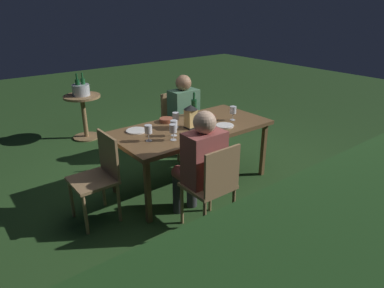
{
  "coord_description": "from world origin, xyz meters",
  "views": [
    {
      "loc": [
        2.26,
        2.9,
        2.03
      ],
      "look_at": [
        0.0,
        0.0,
        0.51
      ],
      "focal_mm": 32.15,
      "sensor_mm": 36.0,
      "label": 1
    }
  ],
  "objects_px": {
    "green_bottle_on_table": "(194,107)",
    "wine_glass_d": "(148,130)",
    "plate_b": "(225,126)",
    "bowl_salad": "(206,133)",
    "dining_table": "(192,131)",
    "wine_glass_b": "(174,125)",
    "chair_side_right_b": "(213,184)",
    "plate_a": "(137,131)",
    "person_in_green": "(187,114)",
    "bowl_olives": "(167,120)",
    "side_table": "(83,110)",
    "wine_glass_a": "(176,117)",
    "person_in_rust": "(200,162)",
    "lantern_centerpiece": "(191,115)",
    "wine_glass_c": "(173,129)",
    "chair_side_left_a": "(178,121)",
    "bowl_bread": "(211,117)",
    "wine_glass_e": "(233,111)",
    "ice_bucket": "(81,89)",
    "chair_head_far": "(99,174)"
  },
  "relations": [
    {
      "from": "green_bottle_on_table",
      "to": "wine_glass_d",
      "type": "bearing_deg",
      "value": 23.46
    },
    {
      "from": "plate_b",
      "to": "bowl_salad",
      "type": "relative_size",
      "value": 1.51
    },
    {
      "from": "dining_table",
      "to": "wine_glass_b",
      "type": "distance_m",
      "value": 0.39
    },
    {
      "from": "chair_side_right_b",
      "to": "wine_glass_b",
      "type": "distance_m",
      "value": 0.8
    },
    {
      "from": "plate_a",
      "to": "plate_b",
      "type": "bearing_deg",
      "value": 151.88
    },
    {
      "from": "person_in_green",
      "to": "bowl_olives",
      "type": "height_order",
      "value": "person_in_green"
    },
    {
      "from": "wine_glass_b",
      "to": "side_table",
      "type": "height_order",
      "value": "wine_glass_b"
    },
    {
      "from": "green_bottle_on_table",
      "to": "wine_glass_a",
      "type": "xyz_separation_m",
      "value": [
        0.43,
        0.21,
        0.01
      ]
    },
    {
      "from": "person_in_rust",
      "to": "wine_glass_b",
      "type": "distance_m",
      "value": 0.57
    },
    {
      "from": "person_in_green",
      "to": "bowl_olives",
      "type": "bearing_deg",
      "value": 31.19
    },
    {
      "from": "lantern_centerpiece",
      "to": "wine_glass_c",
      "type": "xyz_separation_m",
      "value": [
        0.37,
        0.18,
        -0.03
      ]
    },
    {
      "from": "person_in_rust",
      "to": "wine_glass_a",
      "type": "distance_m",
      "value": 0.8
    },
    {
      "from": "side_table",
      "to": "bowl_olives",
      "type": "bearing_deg",
      "value": 98.23
    },
    {
      "from": "green_bottle_on_table",
      "to": "wine_glass_b",
      "type": "height_order",
      "value": "green_bottle_on_table"
    },
    {
      "from": "dining_table",
      "to": "side_table",
      "type": "bearing_deg",
      "value": -79.38
    },
    {
      "from": "chair_side_left_a",
      "to": "lantern_centerpiece",
      "type": "xyz_separation_m",
      "value": [
        0.45,
        0.86,
        0.39
      ]
    },
    {
      "from": "person_in_rust",
      "to": "bowl_bread",
      "type": "bearing_deg",
      "value": -136.69
    },
    {
      "from": "wine_glass_a",
      "to": "plate_a",
      "type": "height_order",
      "value": "wine_glass_a"
    },
    {
      "from": "wine_glass_e",
      "to": "plate_b",
      "type": "bearing_deg",
      "value": 24.7
    },
    {
      "from": "lantern_centerpiece",
      "to": "person_in_green",
      "type": "bearing_deg",
      "value": -123.78
    },
    {
      "from": "person_in_green",
      "to": "plate_a",
      "type": "relative_size",
      "value": 5.1
    },
    {
      "from": "wine_glass_a",
      "to": "wine_glass_e",
      "type": "xyz_separation_m",
      "value": [
        -0.68,
        0.22,
        0.0
      ]
    },
    {
      "from": "wine_glass_a",
      "to": "bowl_olives",
      "type": "xyz_separation_m",
      "value": [
        -0.02,
        -0.21,
        -0.09
      ]
    },
    {
      "from": "wine_glass_c",
      "to": "green_bottle_on_table",
      "type": "bearing_deg",
      "value": -142.6
    },
    {
      "from": "bowl_salad",
      "to": "ice_bucket",
      "type": "xyz_separation_m",
      "value": [
        0.35,
        -2.56,
        0.04
      ]
    },
    {
      "from": "green_bottle_on_table",
      "to": "chair_side_left_a",
      "type": "bearing_deg",
      "value": -104.31
    },
    {
      "from": "lantern_centerpiece",
      "to": "ice_bucket",
      "type": "relative_size",
      "value": 0.77
    },
    {
      "from": "chair_side_right_b",
      "to": "bowl_olives",
      "type": "height_order",
      "value": "chair_side_right_b"
    },
    {
      "from": "plate_a",
      "to": "wine_glass_b",
      "type": "bearing_deg",
      "value": 124.68
    },
    {
      "from": "chair_head_far",
      "to": "chair_side_left_a",
      "type": "bearing_deg",
      "value": -151.79
    },
    {
      "from": "person_in_green",
      "to": "ice_bucket",
      "type": "distance_m",
      "value": 1.8
    },
    {
      "from": "side_table",
      "to": "green_bottle_on_table",
      "type": "bearing_deg",
      "value": 109.7
    },
    {
      "from": "chair_side_right_b",
      "to": "dining_table",
      "type": "bearing_deg",
      "value": -115.92
    },
    {
      "from": "chair_head_far",
      "to": "lantern_centerpiece",
      "type": "height_order",
      "value": "lantern_centerpiece"
    },
    {
      "from": "wine_glass_e",
      "to": "plate_b",
      "type": "distance_m",
      "value": 0.27
    },
    {
      "from": "chair_side_left_a",
      "to": "wine_glass_c",
      "type": "distance_m",
      "value": 1.37
    },
    {
      "from": "wine_glass_b",
      "to": "ice_bucket",
      "type": "relative_size",
      "value": 0.49
    },
    {
      "from": "chair_head_far",
      "to": "wine_glass_e",
      "type": "xyz_separation_m",
      "value": [
        -1.67,
        0.12,
        0.35
      ]
    },
    {
      "from": "wine_glass_e",
      "to": "chair_head_far",
      "type": "bearing_deg",
      "value": -4.12
    },
    {
      "from": "chair_side_right_b",
      "to": "chair_head_far",
      "type": "distance_m",
      "value": 1.12
    },
    {
      "from": "wine_glass_b",
      "to": "bowl_olives",
      "type": "distance_m",
      "value": 0.47
    },
    {
      "from": "wine_glass_d",
      "to": "plate_a",
      "type": "bearing_deg",
      "value": -97.06
    },
    {
      "from": "wine_glass_e",
      "to": "chair_side_left_a",
      "type": "bearing_deg",
      "value": -82.99
    },
    {
      "from": "bowl_salad",
      "to": "ice_bucket",
      "type": "distance_m",
      "value": 2.58
    },
    {
      "from": "green_bottle_on_table",
      "to": "bowl_salad",
      "type": "relative_size",
      "value": 2.14
    },
    {
      "from": "person_in_rust",
      "to": "plate_b",
      "type": "relative_size",
      "value": 5.62
    },
    {
      "from": "bowl_bread",
      "to": "chair_head_far",
      "type": "bearing_deg",
      "value": 2.16
    },
    {
      "from": "plate_a",
      "to": "bowl_salad",
      "type": "xyz_separation_m",
      "value": [
        -0.51,
        0.57,
        0.02
      ]
    },
    {
      "from": "plate_b",
      "to": "side_table",
      "type": "bearing_deg",
      "value": -73.75
    },
    {
      "from": "chair_side_right_b",
      "to": "wine_glass_e",
      "type": "relative_size",
      "value": 5.15
    }
  ]
}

